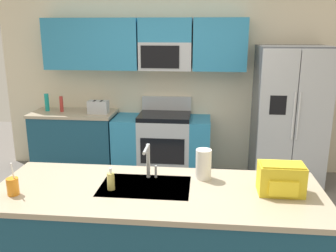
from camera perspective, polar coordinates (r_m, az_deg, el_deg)
name	(u,v)px	position (r m, az deg, el deg)	size (l,w,h in m)	color
ground_plane	(160,244)	(3.76, -1.29, -18.08)	(9.00, 9.00, 0.00)	#66605B
kitchen_wall_unit	(167,71)	(5.27, -0.14, 8.67)	(5.20, 0.43, 2.60)	beige
back_counter	(76,142)	(5.51, -14.32, -2.40)	(1.19, 0.63, 0.90)	navy
range_oven	(162,145)	(5.22, -0.93, -2.98)	(1.36, 0.61, 1.10)	#B7BABF
refrigerator	(289,116)	(5.12, 18.41, 1.47)	(0.90, 0.76, 1.85)	#4C4F54
island_counter	(158,242)	(2.96, -1.64, -17.78)	(2.46, 0.91, 0.90)	navy
toaster	(98,107)	(5.21, -10.89, 2.94)	(0.28, 0.16, 0.18)	#B7BABF
pepper_mill	(61,104)	(5.44, -16.39, 3.32)	(0.05, 0.05, 0.22)	#B2332D
bottle_teal	(47,102)	(5.55, -18.48, 3.54)	(0.06, 0.06, 0.25)	teal
sink_faucet	(148,159)	(2.87, -3.10, -5.16)	(0.08, 0.21, 0.28)	#B7BABF
drink_cup_orange	(13,186)	(2.86, -23.19, -8.69)	(0.08, 0.08, 0.25)	orange
soap_dispenser	(111,181)	(2.75, -8.96, -8.50)	(0.06, 0.06, 0.17)	#D8CC66
paper_towel_roll	(203,164)	(2.90, 5.59, -5.96)	(0.12, 0.12, 0.24)	white
backpack	(281,178)	(2.76, 17.34, -7.84)	(0.32, 0.22, 0.23)	yellow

